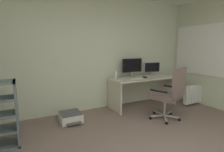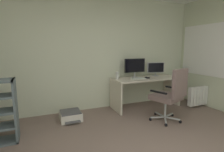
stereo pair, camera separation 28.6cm
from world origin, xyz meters
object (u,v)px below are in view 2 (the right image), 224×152
(monitor_main, at_px, (135,66))
(desktop_speaker, at_px, (117,76))
(desk, at_px, (146,85))
(office_chair, at_px, (171,93))
(monitor_secondary, at_px, (156,68))
(printer, at_px, (71,116))
(keyboard, at_px, (138,78))
(radiator, at_px, (204,95))
(computer_mouse, at_px, (147,78))

(monitor_main, height_order, desktop_speaker, monitor_main)
(desk, relative_size, desktop_speaker, 9.81)
(office_chair, bearing_deg, monitor_secondary, 67.67)
(desk, xyz_separation_m, printer, (-1.88, -0.13, -0.46))
(monitor_main, height_order, printer, monitor_main)
(monitor_main, relative_size, monitor_secondary, 1.22)
(keyboard, relative_size, radiator, 0.36)
(desk, xyz_separation_m, desktop_speaker, (-0.74, 0.09, 0.27))
(monitor_main, relative_size, printer, 1.12)
(monitor_secondary, bearing_deg, monitor_main, -179.99)
(keyboard, xyz_separation_m, desktop_speaker, (-0.46, 0.17, 0.07))
(monitor_secondary, height_order, office_chair, monitor_secondary)
(monitor_secondary, distance_m, computer_mouse, 0.51)
(computer_mouse, relative_size, printer, 0.20)
(desk, relative_size, computer_mouse, 16.67)
(desk, relative_size, printer, 3.40)
(desk, height_order, printer, desk)
(computer_mouse, distance_m, printer, 1.96)
(monitor_main, distance_m, printer, 1.90)
(monitor_main, distance_m, office_chair, 1.21)
(monitor_secondary, relative_size, keyboard, 1.32)
(monitor_main, relative_size, desktop_speaker, 3.23)
(keyboard, distance_m, office_chair, 0.94)
(keyboard, relative_size, computer_mouse, 3.40)
(radiator, bearing_deg, desktop_speaker, 162.59)
(computer_mouse, distance_m, office_chair, 0.90)
(desk, xyz_separation_m, radiator, (1.34, -0.56, -0.26))
(desktop_speaker, relative_size, printer, 0.35)
(desk, height_order, office_chair, office_chair)
(monitor_main, bearing_deg, monitor_secondary, 0.01)
(computer_mouse, relative_size, desktop_speaker, 0.59)
(monitor_secondary, bearing_deg, desk, -159.98)
(monitor_secondary, bearing_deg, radiator, -36.07)
(monitor_main, xyz_separation_m, keyboard, (-0.04, -0.22, -0.27))
(computer_mouse, distance_m, desktop_speaker, 0.73)
(desk, xyz_separation_m, monitor_main, (-0.24, 0.14, 0.46))
(computer_mouse, bearing_deg, printer, 165.65)
(computer_mouse, bearing_deg, keyboard, 159.32)
(desk, height_order, radiator, desk)
(desktop_speaker, bearing_deg, desk, -7.00)
(computer_mouse, xyz_separation_m, desktop_speaker, (-0.70, 0.19, 0.07))
(keyboard, xyz_separation_m, radiator, (1.62, -0.49, -0.46))
(monitor_secondary, relative_size, printer, 0.92)
(desk, distance_m, computer_mouse, 0.23)
(desktop_speaker, bearing_deg, keyboard, -19.88)
(keyboard, xyz_separation_m, printer, (-1.60, -0.05, -0.65))
(monitor_secondary, distance_m, desktop_speaker, 1.13)
(keyboard, bearing_deg, office_chair, -81.01)
(computer_mouse, distance_m, radiator, 1.53)
(office_chair, height_order, radiator, office_chair)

